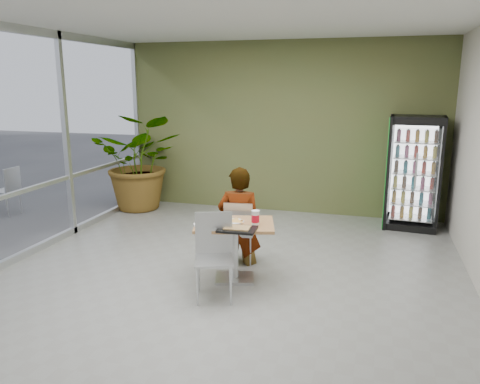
{
  "coord_description": "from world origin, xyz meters",
  "views": [
    {
      "loc": [
        1.71,
        -5.19,
        2.43
      ],
      "look_at": [
        0.01,
        0.69,
        1.0
      ],
      "focal_mm": 35.0,
      "sensor_mm": 36.0,
      "label": 1
    }
  ],
  "objects_px": {
    "seated_woman": "(239,226)",
    "beverage_fridge": "(414,173)",
    "potted_plant": "(141,162)",
    "chair_far": "(239,227)",
    "chair_near": "(214,248)",
    "cafeteria_tray": "(237,229)",
    "dining_table": "(234,239)",
    "soda_cup": "(255,218)"
  },
  "relations": [
    {
      "from": "cafeteria_tray",
      "to": "chair_near",
      "type": "bearing_deg",
      "value": -139.52
    },
    {
      "from": "chair_far",
      "to": "beverage_fridge",
      "type": "height_order",
      "value": "beverage_fridge"
    },
    {
      "from": "chair_near",
      "to": "soda_cup",
      "type": "xyz_separation_m",
      "value": [
        0.37,
        0.47,
        0.26
      ]
    },
    {
      "from": "beverage_fridge",
      "to": "potted_plant",
      "type": "bearing_deg",
      "value": -173.47
    },
    {
      "from": "seated_woman",
      "to": "beverage_fridge",
      "type": "xyz_separation_m",
      "value": [
        2.38,
        2.36,
        0.43
      ]
    },
    {
      "from": "chair_near",
      "to": "seated_woman",
      "type": "height_order",
      "value": "seated_woman"
    },
    {
      "from": "cafeteria_tray",
      "to": "potted_plant",
      "type": "height_order",
      "value": "potted_plant"
    },
    {
      "from": "chair_far",
      "to": "soda_cup",
      "type": "distance_m",
      "value": 0.74
    },
    {
      "from": "chair_far",
      "to": "cafeteria_tray",
      "type": "bearing_deg",
      "value": 98.13
    },
    {
      "from": "chair_far",
      "to": "seated_woman",
      "type": "bearing_deg",
      "value": -82.34
    },
    {
      "from": "chair_far",
      "to": "beverage_fridge",
      "type": "xyz_separation_m",
      "value": [
        2.37,
        2.41,
        0.44
      ]
    },
    {
      "from": "seated_woman",
      "to": "chair_far",
      "type": "bearing_deg",
      "value": 97.66
    },
    {
      "from": "dining_table",
      "to": "potted_plant",
      "type": "xyz_separation_m",
      "value": [
        -2.74,
        2.81,
        0.4
      ]
    },
    {
      "from": "seated_woman",
      "to": "beverage_fridge",
      "type": "relative_size",
      "value": 0.86
    },
    {
      "from": "chair_far",
      "to": "potted_plant",
      "type": "distance_m",
      "value": 3.5
    },
    {
      "from": "chair_near",
      "to": "soda_cup",
      "type": "height_order",
      "value": "chair_near"
    },
    {
      "from": "dining_table",
      "to": "potted_plant",
      "type": "height_order",
      "value": "potted_plant"
    },
    {
      "from": "seated_woman",
      "to": "beverage_fridge",
      "type": "bearing_deg",
      "value": -141.75
    },
    {
      "from": "chair_near",
      "to": "chair_far",
      "type": "bearing_deg",
      "value": 70.63
    },
    {
      "from": "soda_cup",
      "to": "cafeteria_tray",
      "type": "distance_m",
      "value": 0.32
    },
    {
      "from": "cafeteria_tray",
      "to": "seated_woman",
      "type": "bearing_deg",
      "value": 104.67
    },
    {
      "from": "chair_near",
      "to": "potted_plant",
      "type": "bearing_deg",
      "value": 109.76
    },
    {
      "from": "soda_cup",
      "to": "beverage_fridge",
      "type": "distance_m",
      "value": 3.58
    },
    {
      "from": "dining_table",
      "to": "seated_woman",
      "type": "bearing_deg",
      "value": 100.42
    },
    {
      "from": "cafeteria_tray",
      "to": "potted_plant",
      "type": "relative_size",
      "value": 0.23
    },
    {
      "from": "seated_woman",
      "to": "cafeteria_tray",
      "type": "height_order",
      "value": "seated_woman"
    },
    {
      "from": "soda_cup",
      "to": "cafeteria_tray",
      "type": "height_order",
      "value": "soda_cup"
    },
    {
      "from": "seated_woman",
      "to": "soda_cup",
      "type": "relative_size",
      "value": 9.28
    },
    {
      "from": "cafeteria_tray",
      "to": "beverage_fridge",
      "type": "relative_size",
      "value": 0.23
    },
    {
      "from": "chair_near",
      "to": "cafeteria_tray",
      "type": "relative_size",
      "value": 2.23
    },
    {
      "from": "cafeteria_tray",
      "to": "beverage_fridge",
      "type": "height_order",
      "value": "beverage_fridge"
    },
    {
      "from": "seated_woman",
      "to": "cafeteria_tray",
      "type": "xyz_separation_m",
      "value": [
        0.23,
        -0.87,
        0.24
      ]
    },
    {
      "from": "chair_far",
      "to": "beverage_fridge",
      "type": "distance_m",
      "value": 3.4
    },
    {
      "from": "dining_table",
      "to": "soda_cup",
      "type": "xyz_separation_m",
      "value": [
        0.27,
        0.0,
        0.3
      ]
    },
    {
      "from": "dining_table",
      "to": "chair_far",
      "type": "distance_m",
      "value": 0.57
    },
    {
      "from": "dining_table",
      "to": "chair_near",
      "type": "height_order",
      "value": "chair_near"
    },
    {
      "from": "chair_near",
      "to": "beverage_fridge",
      "type": "height_order",
      "value": "beverage_fridge"
    },
    {
      "from": "seated_woman",
      "to": "beverage_fridge",
      "type": "distance_m",
      "value": 3.38
    },
    {
      "from": "cafeteria_tray",
      "to": "beverage_fridge",
      "type": "bearing_deg",
      "value": 56.41
    },
    {
      "from": "cafeteria_tray",
      "to": "beverage_fridge",
      "type": "distance_m",
      "value": 3.89
    },
    {
      "from": "dining_table",
      "to": "cafeteria_tray",
      "type": "bearing_deg",
      "value": -66.62
    },
    {
      "from": "seated_woman",
      "to": "potted_plant",
      "type": "xyz_separation_m",
      "value": [
        -2.63,
        2.21,
        0.41
      ]
    }
  ]
}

